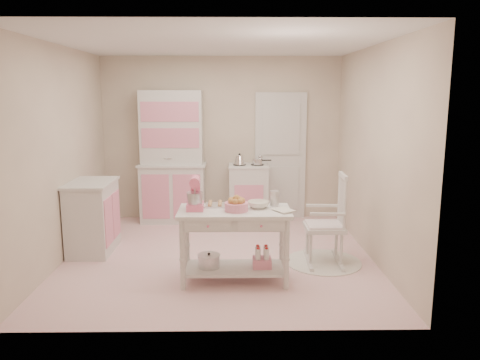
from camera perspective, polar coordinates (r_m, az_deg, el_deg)
name	(u,v)px	position (r m, az deg, el deg)	size (l,w,h in m)	color
room_shell	(218,125)	(5.66, -2.72, 6.69)	(3.84, 3.84, 2.62)	pink
door	(280,156)	(7.62, 4.94, 2.91)	(0.82, 0.05, 2.04)	silver
hutch	(172,157)	(7.43, -8.28, 2.80)	(1.06, 0.50, 2.08)	silver
stove	(248,193)	(7.42, 1.02, -1.64)	(0.62, 0.57, 0.92)	silver
base_cabinet	(93,217)	(6.33, -17.53, -4.30)	(0.54, 0.84, 0.92)	silver
lace_rug	(323,262)	(5.86, 10.10, -9.79)	(0.92, 0.92, 0.01)	white
rocking_chair	(325,219)	(5.70, 10.28, -4.66)	(0.48, 0.72, 1.10)	silver
work_table	(235,245)	(5.12, -0.67, -7.99)	(1.20, 0.60, 0.80)	silver
stand_mixer	(195,194)	(5.01, -5.50, -1.70)	(0.20, 0.28, 0.34)	pink
cookie_tray	(221,205)	(5.18, -2.35, -3.07)	(0.34, 0.24, 0.02)	silver
bread_basket	(236,207)	(4.95, -0.45, -3.28)	(0.25, 0.25, 0.09)	pink
mixing_bowl	(258,205)	(5.08, 2.25, -3.01)	(0.23, 0.23, 0.07)	white
metal_pitcher	(274,199)	(5.16, 4.20, -2.27)	(0.10, 0.10, 0.17)	silver
recipe_book	(277,211)	(4.91, 4.59, -3.84)	(0.16, 0.22, 0.02)	white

